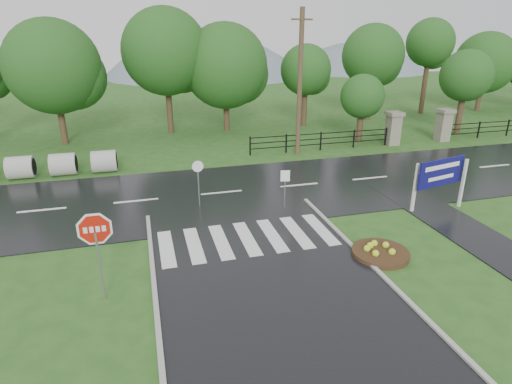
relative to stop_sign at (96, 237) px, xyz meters
name	(u,v)px	position (x,y,z in m)	size (l,w,h in m)	color
ground	(292,321)	(4.99, -2.46, -2.03)	(120.00, 120.00, 0.00)	#27541C
main_road	(222,193)	(4.99, 7.54, -2.03)	(90.00, 8.00, 0.04)	black
walkway	(455,225)	(13.49, 1.54, -2.03)	(2.20, 11.00, 0.04)	black
crosswalk	(247,238)	(4.99, 2.54, -1.97)	(6.50, 2.80, 0.02)	silver
pillar_west	(393,128)	(17.99, 13.54, -0.86)	(1.00, 1.00, 2.24)	gray
pillar_east	(444,124)	(21.99, 13.54, -0.86)	(1.00, 1.00, 2.24)	gray
fence_west	(321,139)	(12.74, 13.54, -1.31)	(9.58, 0.08, 1.20)	black
hills	(184,165)	(8.48, 62.54, -17.57)	(102.00, 48.00, 48.00)	slate
treeline	(200,130)	(5.99, 21.54, -2.03)	(83.20, 5.20, 10.00)	#1A4A17
stop_sign	(96,237)	(0.00, 0.00, 0.00)	(1.31, 0.07, 2.95)	#939399
estate_billboard	(441,175)	(13.76, 3.16, -0.44)	(2.59, 0.65, 2.31)	silver
flower_bed	(380,252)	(9.21, 0.11, -1.89)	(1.99, 1.99, 0.40)	#332111
reg_sign_small	(285,181)	(7.30, 4.91, -0.72)	(0.40, 0.10, 1.81)	#939399
reg_sign_round	(198,178)	(3.73, 6.19, -0.67)	(0.50, 0.08, 2.15)	#939399
utility_pole_east	(300,84)	(10.95, 13.04, 2.34)	(1.48, 0.57, 8.60)	#473523
entrance_tree_left	(362,97)	(16.30, 15.04, 1.06)	(2.99, 2.99, 4.61)	#3D2B1C
entrance_tree_right	(466,76)	(24.47, 15.04, 2.19)	(3.68, 3.68, 6.11)	#3D2B1C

